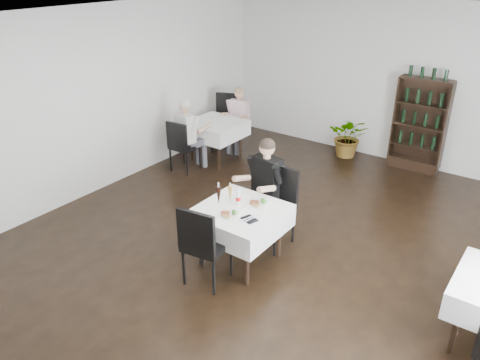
# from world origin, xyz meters

# --- Properties ---
(room_shell) EXTENTS (9.00, 9.00, 9.00)m
(room_shell) POSITION_xyz_m (0.00, 0.00, 1.50)
(room_shell) COLOR black
(room_shell) RESTS_ON ground
(wine_shelf) EXTENTS (0.90, 0.28, 1.75)m
(wine_shelf) POSITION_xyz_m (0.60, 4.31, 0.85)
(wine_shelf) COLOR black
(wine_shelf) RESTS_ON ground
(main_table) EXTENTS (1.03, 1.03, 0.77)m
(main_table) POSITION_xyz_m (-0.30, 0.00, 0.62)
(main_table) COLOR black
(main_table) RESTS_ON ground
(left_table) EXTENTS (0.98, 0.98, 0.77)m
(left_table) POSITION_xyz_m (-2.70, 2.50, 0.62)
(left_table) COLOR black
(left_table) RESTS_ON ground
(potted_tree) EXTENTS (0.89, 0.82, 0.83)m
(potted_tree) POSITION_xyz_m (-0.65, 4.15, 0.41)
(potted_tree) COLOR #22561D
(potted_tree) RESTS_ON ground
(main_chair_far) EXTENTS (0.54, 0.54, 1.10)m
(main_chair_far) POSITION_xyz_m (-0.19, 0.68, 0.63)
(main_chair_far) COLOR black
(main_chair_far) RESTS_ON ground
(main_chair_near) EXTENTS (0.55, 0.56, 1.07)m
(main_chair_near) POSITION_xyz_m (-0.37, -0.66, 0.61)
(main_chair_near) COLOR black
(main_chair_near) RESTS_ON ground
(left_chair_far) EXTENTS (0.67, 0.68, 1.14)m
(left_chair_far) POSITION_xyz_m (-2.87, 3.06, 0.65)
(left_chair_far) COLOR black
(left_chair_far) RESTS_ON ground
(left_chair_near) EXTENTS (0.47, 0.48, 0.98)m
(left_chair_near) POSITION_xyz_m (-2.83, 1.67, 0.56)
(left_chair_near) COLOR black
(left_chair_near) RESTS_ON ground
(diner_main) EXTENTS (0.59, 0.61, 1.46)m
(diner_main) POSITION_xyz_m (-0.42, 0.70, 0.85)
(diner_main) COLOR #44454C
(diner_main) RESTS_ON ground
(diner_left_far) EXTENTS (0.53, 0.56, 1.30)m
(diner_left_far) POSITION_xyz_m (-2.63, 3.14, 0.75)
(diner_left_far) COLOR #44454C
(diner_left_far) RESTS_ON ground
(diner_left_near) EXTENTS (0.56, 0.58, 1.36)m
(diner_left_near) POSITION_xyz_m (-2.78, 1.82, 0.79)
(diner_left_near) COLOR #44454C
(diner_left_near) RESTS_ON ground
(plate_far) EXTENTS (0.33, 0.33, 0.09)m
(plate_far) POSITION_xyz_m (-0.18, 0.22, 0.79)
(plate_far) COLOR white
(plate_far) RESTS_ON main_table
(plate_near) EXTENTS (0.33, 0.33, 0.08)m
(plate_near) POSITION_xyz_m (-0.31, -0.22, 0.79)
(plate_near) COLOR white
(plate_near) RESTS_ON main_table
(pilsner_dark) EXTENTS (0.07, 0.07, 0.31)m
(pilsner_dark) POSITION_xyz_m (-0.59, -0.07, 0.90)
(pilsner_dark) COLOR black
(pilsner_dark) RESTS_ON main_table
(pilsner_lager) EXTENTS (0.06, 0.06, 0.26)m
(pilsner_lager) POSITION_xyz_m (-0.53, 0.09, 0.88)
(pilsner_lager) COLOR gold
(pilsner_lager) RESTS_ON main_table
(coke_bottle) EXTENTS (0.07, 0.07, 0.26)m
(coke_bottle) POSITION_xyz_m (-0.39, 0.08, 0.87)
(coke_bottle) COLOR silver
(coke_bottle) RESTS_ON main_table
(napkin_cutlery) EXTENTS (0.22, 0.21, 0.02)m
(napkin_cutlery) POSITION_xyz_m (-0.06, -0.15, 0.78)
(napkin_cutlery) COLOR black
(napkin_cutlery) RESTS_ON main_table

